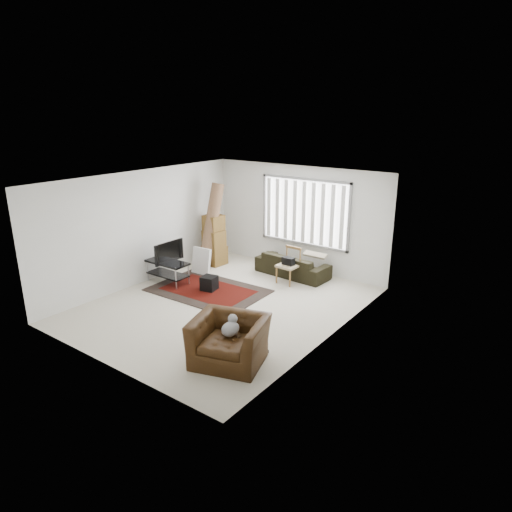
{
  "coord_description": "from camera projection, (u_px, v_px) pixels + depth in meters",
  "views": [
    {
      "loc": [
        5.9,
        -6.89,
        4.03
      ],
      "look_at": [
        0.44,
        0.56,
        1.05
      ],
      "focal_mm": 32.0,
      "sensor_mm": 36.0,
      "label": 1
    }
  ],
  "objects": [
    {
      "name": "room",
      "position": [
        239.0,
        221.0,
        9.67
      ],
      "size": [
        6.0,
        6.02,
        2.71
      ],
      "color": "beige",
      "rests_on": "ground"
    },
    {
      "name": "sofa",
      "position": [
        293.0,
        262.0,
        11.5
      ],
      "size": [
        1.94,
        0.93,
        0.73
      ],
      "primitive_type": "imported",
      "rotation": [
        0.0,
        0.0,
        3.08
      ],
      "color": "black",
      "rests_on": "ground"
    },
    {
      "name": "moving_boxes",
      "position": [
        214.0,
        242.0,
        12.27
      ],
      "size": [
        0.59,
        0.55,
        1.35
      ],
      "color": "brown",
      "rests_on": "ground"
    },
    {
      "name": "subwoofer",
      "position": [
        209.0,
        283.0,
        10.57
      ],
      "size": [
        0.39,
        0.39,
        0.33
      ],
      "primitive_type": "cube",
      "rotation": [
        0.0,
        0.0,
        0.2
      ],
      "color": "black",
      "rests_on": "persian_rug"
    },
    {
      "name": "white_flatpack",
      "position": [
        201.0,
        261.0,
        11.6
      ],
      "size": [
        0.54,
        0.23,
        0.68
      ],
      "primitive_type": "cube",
      "rotation": [
        -0.18,
        0.0,
        0.05
      ],
      "color": "silver",
      "rests_on": "ground"
    },
    {
      "name": "tv",
      "position": [
        167.0,
        251.0,
        10.86
      ],
      "size": [
        0.11,
        0.89,
        0.51
      ],
      "primitive_type": "imported",
      "rotation": [
        0.0,
        0.0,
        1.57
      ],
      "color": "black",
      "rests_on": "tv_stand"
    },
    {
      "name": "armchair",
      "position": [
        229.0,
        337.0,
        7.51
      ],
      "size": [
        1.45,
        1.35,
        0.88
      ],
      "rotation": [
        0.0,
        0.0,
        0.31
      ],
      "color": "#371F0B",
      "rests_on": "ground"
    },
    {
      "name": "side_chair",
      "position": [
        289.0,
        264.0,
        10.97
      ],
      "size": [
        0.5,
        0.5,
        0.87
      ],
      "rotation": [
        0.0,
        0.0,
        -0.06
      ],
      "color": "tan",
      "rests_on": "ground"
    },
    {
      "name": "tv_stand",
      "position": [
        168.0,
        267.0,
        10.98
      ],
      "size": [
        1.09,
        0.49,
        0.55
      ],
      "color": "black",
      "rests_on": "ground"
    },
    {
      "name": "rolled_rug",
      "position": [
        211.0,
        225.0,
        12.03
      ],
      "size": [
        0.42,
        0.94,
        2.22
      ],
      "primitive_type": "cylinder",
      "rotation": [
        -0.27,
        0.0,
        -0.1
      ],
      "color": "brown",
      "rests_on": "ground"
    },
    {
      "name": "persian_rug",
      "position": [
        208.0,
        290.0,
        10.6
      ],
      "size": [
        2.64,
        1.8,
        0.02
      ],
      "color": "black",
      "rests_on": "ground"
    }
  ]
}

